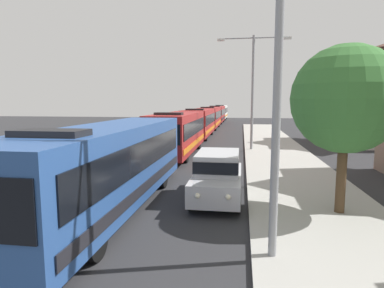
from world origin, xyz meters
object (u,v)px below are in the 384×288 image
at_px(streetlamp_near, 279,41).
at_px(streetlamp_mid, 253,81).
at_px(bus_fourth_in_line, 210,117).
at_px(bus_rear, 216,114).
at_px(white_suv, 218,174).
at_px(bus_lead, 110,164).
at_px(bus_tail_end, 221,112).
at_px(bus_second_in_line, 178,132).
at_px(roadside_tree, 346,100).
at_px(bus_middle, 199,122).

distance_m(streetlamp_near, streetlamp_mid, 18.37).
distance_m(bus_fourth_in_line, bus_rear, 12.64).
bearing_deg(white_suv, bus_lead, -153.01).
distance_m(bus_rear, bus_tail_end, 12.36).
bearing_deg(streetlamp_near, white_suv, 108.96).
bearing_deg(white_suv, bus_tail_end, 93.54).
xyz_separation_m(bus_fourth_in_line, bus_rear, (0.00, 12.64, 0.00)).
height_order(bus_rear, streetlamp_near, streetlamp_near).
bearing_deg(bus_lead, white_suv, 26.99).
distance_m(bus_lead, bus_rear, 49.35).
distance_m(bus_lead, bus_second_in_line, 12.78).
distance_m(bus_fourth_in_line, white_suv, 35.03).
relative_size(bus_fourth_in_line, white_suv, 2.43).
bearing_deg(white_suv, streetlamp_mid, 82.78).
bearing_deg(streetlamp_mid, white_suv, -97.22).
relative_size(bus_tail_end, roadside_tree, 1.93).
relative_size(bus_rear, roadside_tree, 2.07).
xyz_separation_m(white_suv, streetlamp_mid, (1.70, 13.42, 4.42)).
height_order(streetlamp_mid, roadside_tree, streetlamp_mid).
distance_m(bus_lead, streetlamp_near, 7.15).
bearing_deg(streetlamp_near, bus_rear, 95.88).
xyz_separation_m(bus_lead, streetlamp_near, (5.40, -3.06, 3.55)).
distance_m(bus_second_in_line, bus_fourth_in_line, 23.93).
height_order(bus_fourth_in_line, white_suv, bus_fourth_in_line).
bearing_deg(bus_lead, bus_middle, 90.00).
xyz_separation_m(streetlamp_near, roadside_tree, (2.56, 3.60, -1.28)).
relative_size(bus_rear, bus_tail_end, 1.07).
bearing_deg(bus_second_in_line, streetlamp_mid, 25.01).
relative_size(bus_second_in_line, white_suv, 2.31).
xyz_separation_m(bus_fourth_in_line, white_suv, (3.70, -34.83, -0.66)).
xyz_separation_m(bus_second_in_line, streetlamp_mid, (5.40, 2.52, 3.76)).
xyz_separation_m(bus_middle, bus_rear, (0.00, 24.68, 0.00)).
bearing_deg(bus_rear, bus_second_in_line, -90.00).
xyz_separation_m(bus_tail_end, streetlamp_near, (5.40, -64.78, 3.55)).
height_order(white_suv, streetlamp_near, streetlamp_near).
xyz_separation_m(bus_lead, bus_tail_end, (-0.00, 61.71, -0.00)).
bearing_deg(bus_fourth_in_line, bus_rear, 90.00).
bearing_deg(bus_tail_end, bus_rear, -90.00).
xyz_separation_m(bus_rear, streetlamp_mid, (5.40, -34.05, 3.76)).
height_order(bus_second_in_line, bus_fourth_in_line, same).
bearing_deg(roadside_tree, bus_rear, 99.26).
bearing_deg(bus_lead, streetlamp_mid, 70.57).
relative_size(bus_tail_end, streetlamp_near, 1.30).
xyz_separation_m(bus_fourth_in_line, roadside_tree, (7.96, -36.18, 2.26)).
relative_size(bus_tail_end, white_suv, 2.32).
relative_size(bus_second_in_line, streetlamp_mid, 1.23).
relative_size(bus_rear, streetlamp_near, 1.39).
bearing_deg(streetlamp_near, bus_fourth_in_line, 97.73).
distance_m(white_suv, roadside_tree, 5.34).
bearing_deg(bus_rear, bus_tail_end, 90.00).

